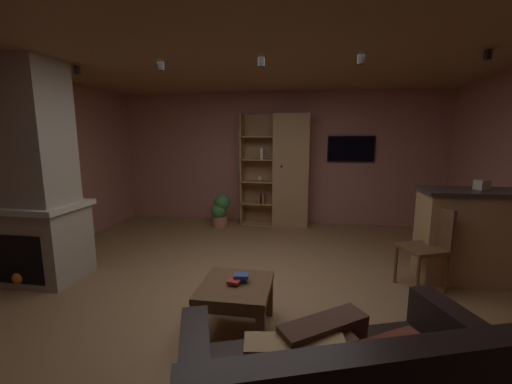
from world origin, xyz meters
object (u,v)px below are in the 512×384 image
Objects in this scene: coffee_table at (236,293)px; wall_mounted_tv at (351,149)px; tissue_box at (482,185)px; bookshelf_cabinet at (287,171)px; stone_fireplace at (32,185)px; kitchen_bar_counter at (487,236)px; dining_chair at (429,242)px; table_book_1 at (234,282)px; table_book_0 at (240,281)px; potted_floor_plant at (220,210)px; table_book_2 at (241,276)px.

wall_mounted_tv is at bearing 69.52° from coffee_table.
wall_mounted_tv is (-1.18, 2.23, 0.32)m from tissue_box.
stone_fireplace is at bearing -134.12° from bookshelf_cabinet.
stone_fireplace is at bearing -171.17° from tissue_box.
dining_chair is at bearing -158.06° from kitchen_bar_counter.
dining_chair is (4.46, 0.46, -0.60)m from stone_fireplace.
tissue_box is at bearing 8.83° from stone_fireplace.
table_book_1 reaches higher than coffee_table.
bookshelf_cabinet is at bearing 139.86° from kitchen_bar_counter.
wall_mounted_tv reaches higher than dining_chair.
wall_mounted_tv is (1.37, 3.68, 1.11)m from coffee_table.
table_book_0 is at bearing 63.28° from table_book_1.
table_book_1 is at bearing -151.68° from kitchen_bar_counter.
stone_fireplace is at bearing 165.40° from coffee_table.
kitchen_bar_counter is (2.44, -2.06, -0.49)m from bookshelf_cabinet.
dining_chair is at bearing -77.72° from wall_mounted_tv.
wall_mounted_tv is at bearing 69.51° from table_book_1.
tissue_box is at bearing -25.87° from potted_floor_plant.
kitchen_bar_counter is at bearing 28.32° from table_book_1.
bookshelf_cabinet is 19.17× the size of table_book_0.
table_book_2 is at bearing -150.32° from dining_chair.
table_book_1 is (-0.22, -3.49, -0.58)m from bookshelf_cabinet.
kitchen_bar_counter is 2.43× the size of potted_floor_plant.
bookshelf_cabinet is 20.40× the size of table_book_1.
kitchen_bar_counter reaches higher than table_book_2.
coffee_table is at bearing -134.92° from table_book_2.
bookshelf_cabinet is at bearing 86.62° from coffee_table.
table_book_2 is 2.18m from dining_chair.
bookshelf_cabinet reaches higher than dining_chair.
tissue_box is 2.55m from wall_mounted_tv.
table_book_0 is 2.19m from dining_chair.
stone_fireplace is 1.20× the size of bookshelf_cabinet.
potted_floor_plant is at bearing 58.86° from stone_fireplace.
bookshelf_cabinet is at bearing 87.01° from table_book_0.
bookshelf_cabinet is 1.40× the size of kitchen_bar_counter.
stone_fireplace is at bearing 166.56° from table_book_0.
dining_chair is (1.89, 1.08, 0.05)m from table_book_2.
tissue_box is 0.19× the size of coffee_table.
kitchen_bar_counter is 3.01m from coffee_table.
tissue_box is at bearing -40.78° from bookshelf_cabinet.
coffee_table is (-2.65, -1.41, -0.21)m from kitchen_bar_counter.
stone_fireplace is 2.95× the size of wall_mounted_tv.
potted_floor_plant is (-3.56, 1.72, -0.82)m from tissue_box.
stone_fireplace is 5.26m from kitchen_bar_counter.
stone_fireplace is 2.72× the size of dining_chair.
tissue_box is at bearing -62.22° from wall_mounted_tv.
tissue_box is 0.92m from dining_chair.
dining_chair is at bearing 30.09° from coffee_table.
dining_chair is at bearing 29.34° from table_book_0.
table_book_2 reaches higher than table_book_1.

